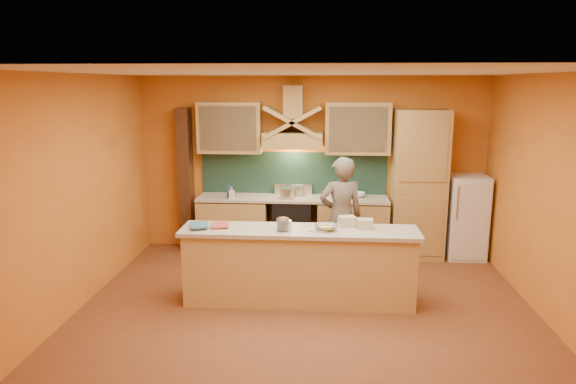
# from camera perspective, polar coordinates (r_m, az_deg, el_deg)

# --- Properties ---
(floor) EXTENTS (5.50, 5.00, 0.01)m
(floor) POSITION_cam_1_polar(r_m,az_deg,el_deg) (6.30, 2.01, -13.20)
(floor) COLOR brown
(floor) RESTS_ON ground
(ceiling) EXTENTS (5.50, 5.00, 0.01)m
(ceiling) POSITION_cam_1_polar(r_m,az_deg,el_deg) (5.71, 2.22, 13.17)
(ceiling) COLOR white
(ceiling) RESTS_ON wall_back
(wall_back) EXTENTS (5.50, 0.02, 2.80)m
(wall_back) POSITION_cam_1_polar(r_m,az_deg,el_deg) (8.30, 2.71, 3.09)
(wall_back) COLOR orange
(wall_back) RESTS_ON floor
(wall_front) EXTENTS (5.50, 0.02, 2.80)m
(wall_front) POSITION_cam_1_polar(r_m,az_deg,el_deg) (3.45, 0.65, -9.79)
(wall_front) COLOR orange
(wall_front) RESTS_ON floor
(wall_left) EXTENTS (0.02, 5.00, 2.80)m
(wall_left) POSITION_cam_1_polar(r_m,az_deg,el_deg) (6.54, -22.74, -0.26)
(wall_left) COLOR orange
(wall_left) RESTS_ON floor
(wall_right) EXTENTS (0.02, 5.00, 2.80)m
(wall_right) POSITION_cam_1_polar(r_m,az_deg,el_deg) (6.38, 27.64, -0.99)
(wall_right) COLOR orange
(wall_right) RESTS_ON floor
(base_cabinet_left) EXTENTS (1.10, 0.60, 0.86)m
(base_cabinet_left) POSITION_cam_1_polar(r_m,az_deg,el_deg) (8.34, -6.04, -3.75)
(base_cabinet_left) COLOR tan
(base_cabinet_left) RESTS_ON floor
(base_cabinet_right) EXTENTS (1.10, 0.60, 0.86)m
(base_cabinet_right) POSITION_cam_1_polar(r_m,az_deg,el_deg) (8.23, 7.14, -4.00)
(base_cabinet_right) COLOR tan
(base_cabinet_right) RESTS_ON floor
(counter_top) EXTENTS (3.00, 0.62, 0.04)m
(counter_top) POSITION_cam_1_polar(r_m,az_deg,el_deg) (8.11, 0.51, -0.70)
(counter_top) COLOR beige
(counter_top) RESTS_ON base_cabinet_left
(stove) EXTENTS (0.60, 0.58, 0.90)m
(stove) POSITION_cam_1_polar(r_m,az_deg,el_deg) (8.22, 0.50, -3.76)
(stove) COLOR black
(stove) RESTS_ON floor
(backsplash) EXTENTS (3.00, 0.03, 0.70)m
(backsplash) POSITION_cam_1_polar(r_m,az_deg,el_deg) (8.32, 0.64, 2.08)
(backsplash) COLOR #18352C
(backsplash) RESTS_ON wall_back
(range_hood) EXTENTS (0.92, 0.50, 0.24)m
(range_hood) POSITION_cam_1_polar(r_m,az_deg,el_deg) (8.01, 0.54, 5.81)
(range_hood) COLOR tan
(range_hood) RESTS_ON wall_back
(hood_chimney) EXTENTS (0.30, 0.30, 0.50)m
(hood_chimney) POSITION_cam_1_polar(r_m,az_deg,el_deg) (8.07, 0.60, 9.98)
(hood_chimney) COLOR tan
(hood_chimney) RESTS_ON wall_back
(upper_cabinet_left) EXTENTS (1.00, 0.35, 0.80)m
(upper_cabinet_left) POSITION_cam_1_polar(r_m,az_deg,el_deg) (8.19, -6.47, 7.13)
(upper_cabinet_left) COLOR tan
(upper_cabinet_left) RESTS_ON wall_back
(upper_cabinet_right) EXTENTS (1.00, 0.35, 0.80)m
(upper_cabinet_right) POSITION_cam_1_polar(r_m,az_deg,el_deg) (8.07, 7.74, 7.03)
(upper_cabinet_right) COLOR tan
(upper_cabinet_right) RESTS_ON wall_back
(pantry_column) EXTENTS (0.80, 0.60, 2.30)m
(pantry_column) POSITION_cam_1_polar(r_m,az_deg,el_deg) (8.18, 14.28, 0.81)
(pantry_column) COLOR tan
(pantry_column) RESTS_ON floor
(fridge) EXTENTS (0.58, 0.60, 1.30)m
(fridge) POSITION_cam_1_polar(r_m,az_deg,el_deg) (8.45, 19.12, -2.60)
(fridge) COLOR white
(fridge) RESTS_ON floor
(trim_column_left) EXTENTS (0.20, 0.30, 2.30)m
(trim_column_left) POSITION_cam_1_polar(r_m,az_deg,el_deg) (8.50, -11.29, 1.36)
(trim_column_left) COLOR #472816
(trim_column_left) RESTS_ON floor
(island_body) EXTENTS (2.80, 0.55, 0.88)m
(island_body) POSITION_cam_1_polar(r_m,az_deg,el_deg) (6.41, 1.24, -8.48)
(island_body) COLOR #DBB870
(island_body) RESTS_ON floor
(island_top) EXTENTS (2.90, 0.62, 0.05)m
(island_top) POSITION_cam_1_polar(r_m,az_deg,el_deg) (6.26, 1.26, -4.36)
(island_top) COLOR beige
(island_top) RESTS_ON island_body
(person) EXTENTS (0.70, 0.54, 1.70)m
(person) POSITION_cam_1_polar(r_m,az_deg,el_deg) (7.23, 5.90, -2.75)
(person) COLOR #70665B
(person) RESTS_ON floor
(pot_large) EXTENTS (0.30, 0.30, 0.17)m
(pot_large) POSITION_cam_1_polar(r_m,az_deg,el_deg) (8.03, -0.11, -0.23)
(pot_large) COLOR #B3B4BA
(pot_large) RESTS_ON stove
(pot_small) EXTENTS (0.21, 0.21, 0.15)m
(pot_small) POSITION_cam_1_polar(r_m,az_deg,el_deg) (8.22, 1.06, -0.00)
(pot_small) COLOR #B3B2BA
(pot_small) RESTS_ON stove
(soap_bottle_a) EXTENTS (0.11, 0.11, 0.20)m
(soap_bottle_a) POSITION_cam_1_polar(r_m,az_deg,el_deg) (8.00, -6.28, -0.09)
(soap_bottle_a) COLOR silver
(soap_bottle_a) RESTS_ON counter_top
(soap_bottle_b) EXTENTS (0.11, 0.11, 0.22)m
(soap_bottle_b) POSITION_cam_1_polar(r_m,az_deg,el_deg) (8.12, -6.57, 0.16)
(soap_bottle_b) COLOR navy
(soap_bottle_b) RESTS_ON counter_top
(bowl_back) EXTENTS (0.27, 0.27, 0.07)m
(bowl_back) POSITION_cam_1_polar(r_m,az_deg,el_deg) (8.18, 7.74, -0.30)
(bowl_back) COLOR white
(bowl_back) RESTS_ON counter_top
(dish_rack) EXTENTS (0.26, 0.21, 0.09)m
(dish_rack) POSITION_cam_1_polar(r_m,az_deg,el_deg) (8.01, 4.82, -0.42)
(dish_rack) COLOR white
(dish_rack) RESTS_ON counter_top
(book_lower) EXTENTS (0.26, 0.32, 0.03)m
(book_lower) POSITION_cam_1_polar(r_m,az_deg,el_deg) (6.43, -8.54, -3.70)
(book_lower) COLOR #B44740
(book_lower) RESTS_ON island_top
(book_upper) EXTENTS (0.29, 0.35, 0.02)m
(book_upper) POSITION_cam_1_polar(r_m,az_deg,el_deg) (6.39, -10.81, -3.68)
(book_upper) COLOR teal
(book_upper) RESTS_ON island_top
(jar_large) EXTENTS (0.17, 0.17, 0.16)m
(jar_large) POSITION_cam_1_polar(r_m,az_deg,el_deg) (6.16, -0.57, -3.64)
(jar_large) COLOR white
(jar_large) RESTS_ON island_top
(jar_small) EXTENTS (0.15, 0.15, 0.12)m
(jar_small) POSITION_cam_1_polar(r_m,az_deg,el_deg) (6.21, -0.42, -3.65)
(jar_small) COLOR silver
(jar_small) RESTS_ON island_top
(kitchen_scale) EXTENTS (0.14, 0.14, 0.09)m
(kitchen_scale) POSITION_cam_1_polar(r_m,az_deg,el_deg) (6.22, -0.26, -3.80)
(kitchen_scale) COLOR silver
(kitchen_scale) RESTS_ON island_top
(mixing_bowl) EXTENTS (0.28, 0.28, 0.07)m
(mixing_bowl) POSITION_cam_1_polar(r_m,az_deg,el_deg) (6.21, 4.24, -3.96)
(mixing_bowl) COLOR white
(mixing_bowl) RESTS_ON island_top
(cloth) EXTENTS (0.26, 0.23, 0.01)m
(cloth) POSITION_cam_1_polar(r_m,az_deg,el_deg) (6.19, 3.48, -4.26)
(cloth) COLOR #C3ABA1
(cloth) RESTS_ON island_top
(grocery_bag_a) EXTENTS (0.24, 0.21, 0.13)m
(grocery_bag_a) POSITION_cam_1_polar(r_m,az_deg,el_deg) (6.40, 6.60, -3.25)
(grocery_bag_a) COLOR beige
(grocery_bag_a) RESTS_ON island_top
(grocery_bag_b) EXTENTS (0.20, 0.16, 0.12)m
(grocery_bag_b) POSITION_cam_1_polar(r_m,az_deg,el_deg) (6.34, 8.56, -3.51)
(grocery_bag_b) COLOR beige
(grocery_bag_b) RESTS_ON island_top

